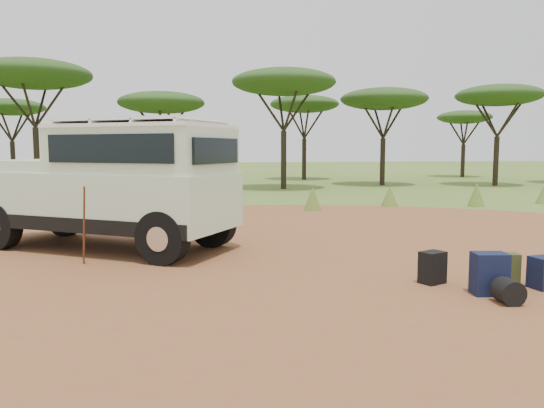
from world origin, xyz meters
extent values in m
plane|color=#526825|center=(0.00, 0.00, 0.00)|extent=(140.00, 140.00, 0.00)
cylinder|color=brown|center=(0.00, 0.00, 0.00)|extent=(23.00, 23.00, 0.01)
cone|color=#526825|center=(-6.00, 8.30, 0.42)|extent=(0.60, 0.60, 0.85)
cone|color=#526825|center=(-3.00, 9.20, 0.35)|extent=(0.60, 0.60, 0.70)
cone|color=#526825|center=(0.00, 8.80, 0.45)|extent=(0.60, 0.60, 0.90)
cone|color=#526825|center=(3.00, 8.40, 0.40)|extent=(0.60, 0.60, 0.80)
cone|color=#526825|center=(6.00, 9.10, 0.38)|extent=(0.60, 0.60, 0.75)
cone|color=#526825|center=(9.00, 8.50, 0.42)|extent=(0.60, 0.60, 0.85)
cone|color=#526825|center=(12.00, 8.90, 0.35)|extent=(0.60, 0.60, 0.70)
cylinder|color=black|center=(-8.00, 19.00, 1.53)|extent=(0.28, 0.28, 3.06)
ellipsoid|color=#1A3B15|center=(-8.00, 19.00, 5.58)|extent=(5.50, 5.50, 1.38)
cylinder|color=black|center=(-2.00, 18.20, 1.17)|extent=(0.28, 0.28, 2.34)
ellipsoid|color=#1A3B15|center=(-2.00, 18.20, 4.26)|extent=(4.20, 4.20, 1.05)
cylinder|color=black|center=(4.00, 17.80, 1.46)|extent=(0.28, 0.28, 2.93)
ellipsoid|color=#1A3B15|center=(4.00, 17.80, 5.33)|extent=(5.20, 5.20, 1.30)
cylinder|color=black|center=(10.00, 19.50, 1.30)|extent=(0.28, 0.28, 2.61)
ellipsoid|color=#1A3B15|center=(10.00, 19.50, 4.76)|extent=(4.80, 4.80, 1.20)
cylinder|color=black|center=(16.00, 18.00, 1.35)|extent=(0.28, 0.28, 2.70)
ellipsoid|color=#1A3B15|center=(16.00, 18.00, 4.92)|extent=(4.60, 4.60, 1.15)
cylinder|color=black|center=(-11.00, 26.00, 1.24)|extent=(0.28, 0.28, 2.48)
ellipsoid|color=#1A3B15|center=(-11.00, 26.00, 4.51)|extent=(4.00, 4.00, 1.00)
cylinder|color=black|center=(7.00, 25.50, 1.35)|extent=(0.28, 0.28, 2.70)
ellipsoid|color=#1A3B15|center=(7.00, 25.50, 4.92)|extent=(4.50, 4.50, 1.12)
cylinder|color=black|center=(19.00, 26.50, 1.17)|extent=(0.28, 0.28, 2.34)
ellipsoid|color=#1A3B15|center=(19.00, 26.50, 4.26)|extent=(3.80, 3.80, 0.95)
cube|color=beige|center=(-2.88, 2.77, 1.03)|extent=(5.50, 4.57, 1.09)
cube|color=black|center=(-2.88, 2.77, 0.62)|extent=(5.43, 4.55, 0.28)
cube|color=beige|center=(-2.10, 2.27, 2.00)|extent=(3.80, 3.44, 0.86)
cube|color=white|center=(-2.10, 2.27, 2.47)|extent=(3.82, 3.48, 0.07)
cube|color=white|center=(-2.10, 2.27, 2.58)|extent=(3.53, 3.23, 0.06)
cube|color=beige|center=(-4.25, 3.64, 1.69)|extent=(2.68, 2.71, 0.23)
cube|color=black|center=(-3.43, 3.12, 2.05)|extent=(1.10, 1.57, 0.60)
cube|color=black|center=(-2.66, 1.39, 2.05)|extent=(2.32, 1.50, 0.52)
cube|color=black|center=(-1.54, 3.15, 2.05)|extent=(2.32, 1.50, 0.52)
cube|color=black|center=(-0.73, 1.40, 2.00)|extent=(0.96, 1.46, 0.47)
cube|color=black|center=(-5.11, 4.19, 0.69)|extent=(1.25, 1.84, 0.39)
cylinder|color=black|center=(-5.23, 4.27, 1.61)|extent=(0.87, 1.30, 0.08)
cylinder|color=black|center=(-5.23, 4.27, 1.00)|extent=(0.87, 1.30, 0.08)
cylinder|color=silver|center=(-5.08, 4.55, 1.38)|extent=(0.20, 0.26, 0.25)
cube|color=white|center=(-5.19, 4.24, 0.83)|extent=(0.30, 0.43, 0.14)
cylinder|color=black|center=(-2.81, 3.92, 1.92)|extent=(0.13, 0.13, 0.95)
cylinder|color=black|center=(-4.03, 4.59, 0.48)|extent=(0.99, 0.79, 0.96)
cylinder|color=black|center=(-1.73, 0.94, 0.48)|extent=(0.99, 0.79, 0.96)
cylinder|color=black|center=(-0.73, 2.50, 0.48)|extent=(0.99, 0.79, 0.96)
cylinder|color=maroon|center=(-3.07, 1.13, 0.70)|extent=(0.15, 0.32, 1.40)
cube|color=black|center=(2.32, -1.16, 0.25)|extent=(0.44, 0.39, 0.49)
cube|color=#121939|center=(2.80, -1.88, 0.30)|extent=(0.51, 0.40, 0.60)
cube|color=#333D1C|center=(3.44, -1.35, 0.23)|extent=(0.39, 0.32, 0.47)
cylinder|color=black|center=(2.79, -2.33, 0.17)|extent=(0.37, 0.37, 0.34)
camera|label=1|loc=(-1.53, -8.46, 2.05)|focal=35.00mm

